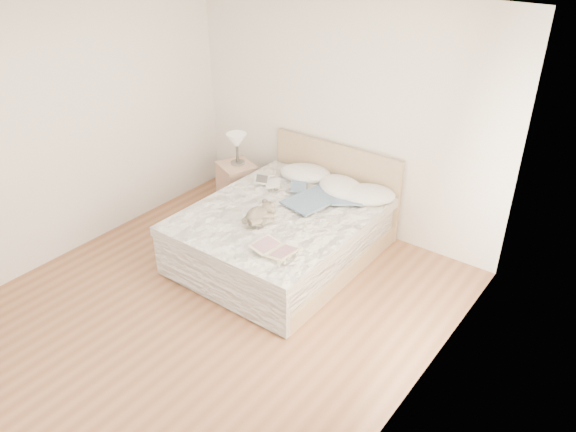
% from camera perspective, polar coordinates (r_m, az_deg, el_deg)
% --- Properties ---
extents(floor, '(4.00, 4.50, 0.00)m').
position_cam_1_polar(floor, '(5.55, -7.86, -9.44)').
color(floor, brown).
rests_on(floor, ground).
extents(ceiling, '(4.00, 4.50, 0.00)m').
position_cam_1_polar(ceiling, '(4.39, -10.39, 19.06)').
color(ceiling, white).
rests_on(ceiling, ground).
extents(wall_back, '(4.00, 0.02, 2.70)m').
position_cam_1_polar(wall_back, '(6.45, 5.44, 10.31)').
color(wall_back, white).
rests_on(wall_back, ground).
extents(wall_left, '(0.02, 4.50, 2.70)m').
position_cam_1_polar(wall_left, '(6.31, -22.06, 7.80)').
color(wall_left, white).
rests_on(wall_left, ground).
extents(wall_right, '(0.02, 4.50, 2.70)m').
position_cam_1_polar(wall_right, '(3.82, 12.91, -5.00)').
color(wall_right, white).
rests_on(wall_right, ground).
extents(window, '(0.02, 1.30, 1.10)m').
position_cam_1_polar(window, '(4.01, 14.76, -1.77)').
color(window, white).
rests_on(window, wall_right).
extents(bed, '(1.72, 2.14, 1.00)m').
position_cam_1_polar(bed, '(6.10, -0.32, -1.62)').
color(bed, tan).
rests_on(bed, floor).
extents(nightstand, '(0.57, 0.54, 0.56)m').
position_cam_1_polar(nightstand, '(7.20, -5.17, 3.21)').
color(nightstand, tan).
rests_on(nightstand, floor).
extents(table_lamp, '(0.32, 0.32, 0.40)m').
position_cam_1_polar(table_lamp, '(7.00, -5.22, 7.46)').
color(table_lamp, '#4C4642').
rests_on(table_lamp, nightstand).
extents(pillow_left, '(0.71, 0.60, 0.18)m').
position_cam_1_polar(pillow_left, '(6.63, 1.79, 4.36)').
color(pillow_left, white).
rests_on(pillow_left, bed).
extents(pillow_middle, '(0.76, 0.66, 0.19)m').
position_cam_1_polar(pillow_middle, '(6.32, 5.46, 2.89)').
color(pillow_middle, white).
rests_on(pillow_middle, bed).
extents(pillow_right, '(0.75, 0.70, 0.18)m').
position_cam_1_polar(pillow_right, '(6.20, 8.07, 2.16)').
color(pillow_right, white).
rests_on(pillow_right, bed).
extents(blouse, '(0.75, 0.79, 0.03)m').
position_cam_1_polar(blouse, '(6.06, 2.48, 1.66)').
color(blouse, '#3F5B77').
rests_on(blouse, bed).
extents(photo_book, '(0.42, 0.39, 0.03)m').
position_cam_1_polar(photo_book, '(6.45, -2.10, 3.48)').
color(photo_book, white).
rests_on(photo_book, bed).
extents(childrens_book, '(0.44, 0.31, 0.03)m').
position_cam_1_polar(childrens_book, '(5.21, -1.38, -3.41)').
color(childrens_book, beige).
rests_on(childrens_book, bed).
extents(teddy_bear, '(0.24, 0.34, 0.18)m').
position_cam_1_polar(teddy_bear, '(5.64, -3.20, -0.41)').
color(teddy_bear, brown).
rests_on(teddy_bear, bed).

